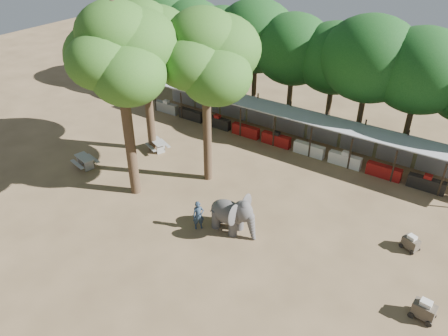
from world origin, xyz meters
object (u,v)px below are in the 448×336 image
Objects in this scene: yard_tree_left at (143,42)px; cart_back at (411,243)px; yard_tree_center at (119,53)px; elephant at (233,214)px; picnic_table_far at (158,144)px; handler at (198,215)px; picnic_table_near at (85,160)px; cart_front at (424,310)px; yard_tree_back at (206,55)px.

yard_tree_left is 9.87× the size of cart_back.
elephant is at bearing 0.43° from yard_tree_center.
picnic_table_far is 1.83× the size of cart_back.
handler is 10.95m from picnic_table_near.
cart_front is at bearing -1.09° from yard_tree_center.
picnic_table_far is at bearing 171.12° from cart_front.
yard_tree_center is 1.06× the size of yard_tree_back.
picnic_table_near is (-5.05, 0.07, -8.67)m from yard_tree_center.
cart_front is (18.25, -0.35, -8.68)m from yard_tree_center.
yard_tree_back is at bearing 53.14° from yard_tree_center.
cart_front is (20.63, -5.20, 0.00)m from picnic_table_far.
yard_tree_back reaches higher than cart_front.
elephant reaches higher than picnic_table_near.
yard_tree_left is 0.97× the size of yard_tree_back.
elephant is at bearing 13.40° from picnic_table_near.
yard_tree_center is at bearing -177.88° from elephant.
cart_front reaches higher than cart_back.
yard_tree_center reaches higher than cart_back.
yard_tree_center is at bearing -40.22° from picnic_table_far.
picnic_table_far is at bearing 170.97° from yard_tree_back.
picnic_table_far is (-2.38, 4.86, -8.69)m from yard_tree_center.
picnic_table_near is 0.96× the size of picnic_table_far.
cart_front is at bearing -15.91° from yard_tree_back.
picnic_table_near is at bearing -178.38° from elephant.
yard_tree_back is at bearing -157.25° from cart_back.
cart_front is 4.79m from cart_back.
cart_back is (13.58, 0.14, -8.08)m from yard_tree_back.
handler is at bearing -59.76° from yard_tree_back.
handler is at bearing -8.65° from yard_tree_center.
handler is (8.85, -5.89, -7.29)m from yard_tree_left.
picnic_table_near is at bearing 179.18° from yard_tree_center.
elephant is 2.01m from handler.
yard_tree_center reaches higher than yard_tree_back.
elephant is 1.68× the size of handler.
cart_front is at bearing -47.35° from cart_back.
elephant is 2.65× the size of cart_front.
picnic_table_near is at bearing -153.99° from yard_tree_back.
yard_tree_center is at bearing -143.81° from cart_back.
cart_front is (12.40, 0.54, -0.39)m from handler.
picnic_table_near is (-12.66, 0.02, -0.63)m from elephant.
picnic_table_far is (2.68, 4.78, -0.02)m from picnic_table_near.
picnic_table_near is at bearing -95.52° from picnic_table_far.
yard_tree_center is 10.23m from picnic_table_far.
yard_tree_left is at bearing 170.54° from yard_tree_back.
handler reaches higher than picnic_table_near.
handler is at bearing -172.21° from cart_front.
elephant is at bearing -40.56° from yard_tree_back.
cart_front is at bearing -14.12° from yard_tree_left.
yard_tree_left reaches higher than cart_back.
yard_tree_back reaches higher than cart_back.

